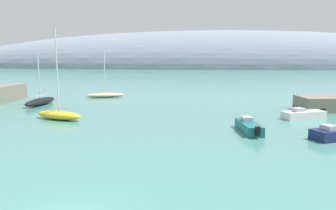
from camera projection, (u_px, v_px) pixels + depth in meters
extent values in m
ellipsoid|color=gray|center=(216.00, 68.00, 195.31)|extent=(323.11, 58.99, 43.07)
ellipsoid|color=black|center=(40.00, 102.00, 48.13)|extent=(2.41, 7.54, 1.00)
cylinder|color=silver|center=(39.00, 75.00, 47.58)|extent=(0.15, 0.15, 6.60)
cube|color=silver|center=(41.00, 95.00, 48.33)|extent=(0.35, 3.34, 0.10)
ellipsoid|color=#C6B284|center=(105.00, 95.00, 57.19)|extent=(6.78, 3.65, 0.74)
cylinder|color=silver|center=(105.00, 72.00, 56.61)|extent=(0.16, 0.16, 7.12)
cube|color=silver|center=(103.00, 91.00, 57.03)|extent=(2.84, 0.88, 0.10)
ellipsoid|color=yellow|center=(59.00, 115.00, 37.17)|extent=(6.25, 3.74, 0.97)
cylinder|color=silver|center=(57.00, 70.00, 36.43)|extent=(0.14, 0.14, 9.13)
cube|color=silver|center=(61.00, 108.00, 36.93)|extent=(2.57, 1.05, 0.10)
cube|color=navy|center=(333.00, 134.00, 28.27)|extent=(4.04, 3.16, 0.89)
cube|color=#B2B7C1|center=(328.00, 127.00, 27.99)|extent=(1.24, 1.36, 0.40)
cube|color=white|center=(304.00, 115.00, 37.61)|extent=(5.23, 3.45, 0.87)
cube|color=black|center=(323.00, 112.00, 38.38)|extent=(0.54, 0.50, 0.78)
cube|color=#B2B7C1|center=(298.00, 110.00, 37.30)|extent=(1.49, 1.41, 0.40)
cube|color=#1E6B70|center=(249.00, 127.00, 31.20)|extent=(2.04, 5.14, 0.89)
cube|color=black|center=(258.00, 131.00, 28.44)|extent=(0.41, 0.48, 0.81)
cube|color=#B2B7C1|center=(247.00, 119.00, 31.84)|extent=(1.02, 1.29, 0.40)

